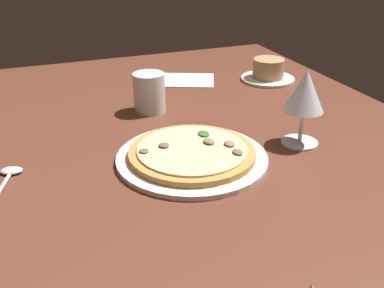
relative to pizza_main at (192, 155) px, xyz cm
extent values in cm
cube|color=brown|center=(-1.77, 0.70, -3.16)|extent=(150.00, 110.00, 4.00)
cylinder|color=silver|center=(0.01, -0.02, -0.66)|extent=(28.80, 28.80, 1.00)
cylinder|color=#C68C47|center=(0.01, -0.02, 0.44)|extent=(24.05, 24.05, 1.20)
cylinder|color=beige|center=(0.01, -0.02, 1.24)|extent=(20.82, 20.82, 0.40)
ellipsoid|color=brown|center=(-2.24, -8.87, 1.65)|extent=(1.86, 1.81, 0.42)
ellipsoid|color=brown|center=(-2.57, -4.70, 1.73)|extent=(2.11, 2.04, 0.58)
ellipsoid|color=brown|center=(4.97, 7.08, 1.69)|extent=(2.45, 1.82, 0.50)
ellipsoid|color=#937556|center=(-0.98, 3.92, 1.80)|extent=(2.61, 2.12, 0.72)
ellipsoid|color=#937556|center=(1.31, 7.18, 1.73)|extent=(2.50, 2.02, 0.59)
ellipsoid|color=#387033|center=(-4.78, 4.38, 1.68)|extent=(2.88, 2.22, 0.49)
cylinder|color=silver|center=(-37.62, 37.85, -0.76)|extent=(15.23, 15.23, 0.80)
cylinder|color=tan|center=(-37.62, 37.85, 2.35)|extent=(8.83, 8.83, 5.42)
cylinder|color=silver|center=(0.99, 23.30, -0.96)|extent=(7.51, 7.51, 0.40)
cylinder|color=silver|center=(0.99, 23.30, 2.66)|extent=(0.80, 0.80, 6.83)
cone|color=silver|center=(0.99, 23.30, 10.20)|extent=(7.90, 7.90, 8.26)
cone|color=maroon|center=(0.99, 23.30, 7.93)|extent=(3.19, 3.19, 3.70)
cylinder|color=silver|center=(-27.20, -0.29, 3.48)|extent=(7.56, 7.56, 9.29)
cylinder|color=silver|center=(-27.20, -0.29, 1.39)|extent=(6.96, 6.96, 5.09)
cube|color=silver|center=(-45.94, 15.12, -1.01)|extent=(18.46, 20.91, 0.30)
ellipsoid|color=silver|center=(-7.28, -32.19, -0.66)|extent=(3.90, 4.67, 1.00)
cylinder|color=silver|center=(-3.10, -33.55, -0.81)|extent=(8.57, 3.38, 0.70)
camera|label=1|loc=(71.08, -27.55, 39.68)|focal=42.45mm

